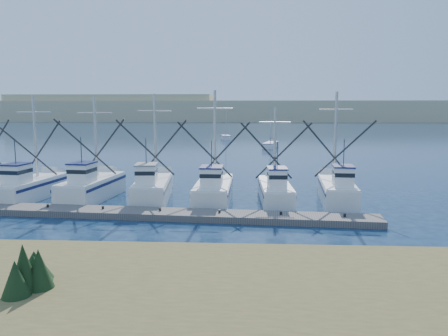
{
  "coord_description": "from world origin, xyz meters",
  "views": [
    {
      "loc": [
        -2.07,
        -22.52,
        7.35
      ],
      "look_at": [
        -3.73,
        8.0,
        3.02
      ],
      "focal_mm": 35.0,
      "sensor_mm": 36.0,
      "label": 1
    }
  ],
  "objects": [
    {
      "name": "dune_ridge",
      "position": [
        0.0,
        210.0,
        5.0
      ],
      "size": [
        360.0,
        60.0,
        10.0
      ],
      "primitive_type": "cube",
      "color": "tan",
      "rests_on": "ground"
    },
    {
      "name": "trawler_fleet",
      "position": [
        -10.46,
        10.94,
        0.97
      ],
      "size": [
        32.21,
        9.67,
        8.84
      ],
      "color": "white",
      "rests_on": "ground"
    },
    {
      "name": "ground",
      "position": [
        0.0,
        0.0,
        0.0
      ],
      "size": [
        500.0,
        500.0,
        0.0
      ],
      "primitive_type": "plane",
      "color": "#0D1A39",
      "rests_on": "ground"
    },
    {
      "name": "sailboat_far",
      "position": [
        -6.9,
        74.14,
        0.51
      ],
      "size": [
        2.54,
        5.07,
        8.1
      ],
      "rotation": [
        0.0,
        0.0,
        0.18
      ],
      "color": "white",
      "rests_on": "ground"
    },
    {
      "name": "shore_bank",
      "position": [
        -8.0,
        -10.0,
        0.8
      ],
      "size": [
        40.0,
        10.0,
        1.6
      ],
      "primitive_type": "cube",
      "color": "#4C422D",
      "rests_on": "ground"
    },
    {
      "name": "floating_dock",
      "position": [
        -9.86,
        5.77,
        0.22
      ],
      "size": [
        32.83,
        4.71,
        0.44
      ],
      "primitive_type": "cube",
      "rotation": [
        0.0,
        0.0,
        -0.08
      ],
      "color": "#68625D",
      "rests_on": "ground"
    },
    {
      "name": "sailboat_near",
      "position": [
        2.03,
        55.42,
        0.49
      ],
      "size": [
        3.26,
        6.13,
        8.1
      ],
      "rotation": [
        0.0,
        0.0,
        -0.26
      ],
      "color": "white",
      "rests_on": "ground"
    }
  ]
}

